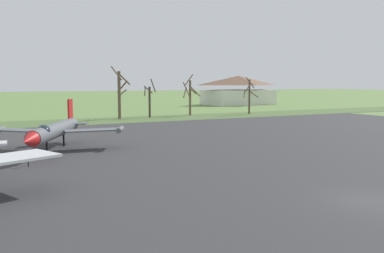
# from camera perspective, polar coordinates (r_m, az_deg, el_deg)

# --- Properties ---
(ground_plane) EXTENTS (600.00, 600.00, 0.00)m
(ground_plane) POSITION_cam_1_polar(r_m,az_deg,el_deg) (25.07, 23.17, -9.64)
(ground_plane) COLOR #607F42
(asphalt_apron) EXTENTS (102.09, 60.22, 0.05)m
(asphalt_apron) POSITION_cam_1_polar(r_m,az_deg,el_deg) (38.83, 2.24, -3.62)
(asphalt_apron) COLOR #333335
(asphalt_apron) RESTS_ON ground
(grass_verge_strip) EXTENTS (162.09, 12.00, 0.06)m
(grass_verge_strip) POSITION_cam_1_polar(r_m,az_deg,el_deg) (72.26, -11.90, 0.79)
(grass_verge_strip) COLOR #4C6536
(grass_verge_strip) RESTS_ON ground
(jet_fighter_front_left) EXTENTS (12.28, 13.88, 4.79)m
(jet_fighter_front_left) POSITION_cam_1_polar(r_m,az_deg,el_deg) (41.15, -18.60, -0.53)
(jet_fighter_front_left) COLOR #565B60
(jet_fighter_front_left) RESTS_ON ground
(info_placard_front_left) EXTENTS (0.55, 0.33, 1.09)m
(info_placard_front_left) POSITION_cam_1_polar(r_m,az_deg,el_deg) (34.55, -21.78, -4.19)
(info_placard_front_left) COLOR black
(info_placard_front_left) RESTS_ON ground
(bare_tree_far_left) EXTENTS (3.57, 3.68, 9.50)m
(bare_tree_far_left) POSITION_cam_1_polar(r_m,az_deg,el_deg) (75.69, -9.98, 4.67)
(bare_tree_far_left) COLOR brown
(bare_tree_far_left) RESTS_ON ground
(bare_tree_left_of_center) EXTENTS (2.47, 2.46, 7.26)m
(bare_tree_left_of_center) POSITION_cam_1_polar(r_m,az_deg,el_deg) (77.31, -5.92, 3.79)
(bare_tree_left_of_center) COLOR #42382D
(bare_tree_left_of_center) RESTS_ON ground
(bare_tree_center) EXTENTS (3.58, 3.60, 8.24)m
(bare_tree_center) POSITION_cam_1_polar(r_m,az_deg,el_deg) (82.00, -0.30, 4.37)
(bare_tree_center) COLOR brown
(bare_tree_center) RESTS_ON ground
(bare_tree_right_of_center) EXTENTS (2.78, 3.14, 7.71)m
(bare_tree_right_of_center) POSITION_cam_1_polar(r_m,az_deg,el_deg) (86.26, 7.95, 4.34)
(bare_tree_right_of_center) COLOR brown
(bare_tree_right_of_center) RESTS_ON ground
(visitor_building) EXTENTS (21.87, 13.80, 8.58)m
(visitor_building) POSITION_cam_1_polar(r_m,az_deg,el_deg) (124.56, 6.43, 5.02)
(visitor_building) COLOR silver
(visitor_building) RESTS_ON ground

